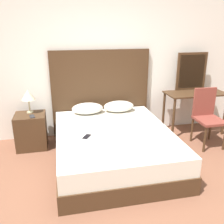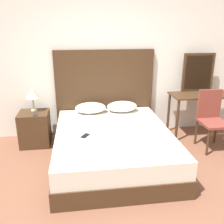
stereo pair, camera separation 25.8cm
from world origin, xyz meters
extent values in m
plane|color=brown|center=(0.00, 0.00, 0.00)|extent=(16.00, 16.00, 0.00)
cube|color=white|center=(0.00, 2.26, 1.35)|extent=(10.00, 0.06, 2.70)
cube|color=#422B19|center=(-0.02, 1.13, 0.12)|extent=(1.66, 2.06, 0.24)
cube|color=silver|center=(-0.02, 1.13, 0.36)|extent=(1.63, 2.02, 0.24)
cube|color=#422B19|center=(-0.02, 2.19, 0.77)|extent=(1.74, 0.05, 1.54)
ellipsoid|color=silver|center=(-0.29, 1.95, 0.58)|extent=(0.53, 0.33, 0.19)
ellipsoid|color=silver|center=(0.26, 1.95, 0.58)|extent=(0.53, 0.33, 0.19)
cube|color=black|center=(-0.42, 1.00, 0.49)|extent=(0.14, 0.16, 0.01)
cube|color=#422B19|center=(-1.24, 1.85, 0.29)|extent=(0.48, 0.44, 0.57)
cylinder|color=tan|center=(-1.24, 1.94, 0.58)|extent=(0.10, 0.10, 0.02)
cylinder|color=tan|center=(-1.24, 1.94, 0.69)|extent=(0.02, 0.02, 0.20)
cone|color=beige|center=(-1.24, 1.94, 0.88)|extent=(0.22, 0.22, 0.16)
cube|color=#232328|center=(-1.19, 1.74, 0.58)|extent=(0.10, 0.16, 0.01)
cube|color=#422B19|center=(1.67, 1.85, 0.76)|extent=(1.08, 0.51, 0.02)
cylinder|color=#422B19|center=(1.17, 1.64, 0.38)|extent=(0.04, 0.04, 0.75)
cylinder|color=#422B19|center=(1.17, 2.06, 0.38)|extent=(0.04, 0.04, 0.75)
cylinder|color=#422B19|center=(2.17, 2.06, 0.38)|extent=(0.04, 0.04, 0.75)
cube|color=#422B19|center=(1.67, 2.08, 1.12)|extent=(0.58, 0.03, 0.69)
cube|color=#B2BCC6|center=(1.67, 2.07, 1.12)|extent=(0.49, 0.01, 0.61)
cube|color=brown|center=(1.63, 1.29, 0.45)|extent=(0.41, 0.46, 0.04)
cube|color=brown|center=(1.63, 1.50, 0.71)|extent=(0.39, 0.04, 0.48)
cylinder|color=#422B19|center=(1.46, 1.09, 0.22)|extent=(0.04, 0.04, 0.43)
cylinder|color=#422B19|center=(1.46, 1.49, 0.22)|extent=(0.04, 0.04, 0.43)
cylinder|color=#422B19|center=(1.81, 1.49, 0.22)|extent=(0.04, 0.04, 0.43)
camera|label=1|loc=(-0.74, -2.10, 1.93)|focal=40.00mm
camera|label=2|loc=(-0.48, -2.15, 1.93)|focal=40.00mm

